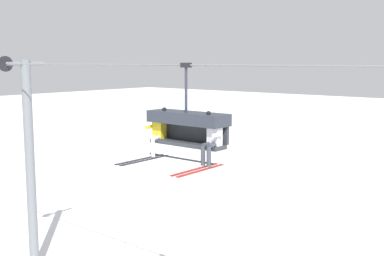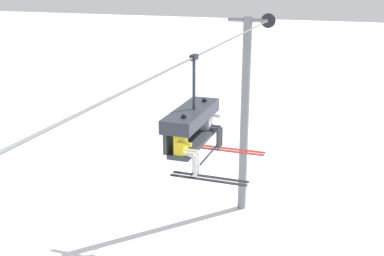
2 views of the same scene
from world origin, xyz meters
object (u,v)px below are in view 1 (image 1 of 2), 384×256
at_px(skier_white, 211,139).
at_px(skier_yellow, 156,132).
at_px(lift_tower_near, 30,163).
at_px(chairlift_chair, 188,123).

bearing_deg(skier_white, skier_yellow, 180.00).
bearing_deg(lift_tower_near, skier_yellow, -6.92).
xyz_separation_m(chairlift_chair, skier_yellow, (-0.91, -0.21, -0.27)).
distance_m(chairlift_chair, skier_white, 0.98).
height_order(chairlift_chair, skier_white, chairlift_chair).
relative_size(chairlift_chair, skier_yellow, 1.41).
bearing_deg(chairlift_chair, skier_yellow, -166.79).
relative_size(lift_tower_near, skier_yellow, 4.97).
height_order(lift_tower_near, skier_yellow, lift_tower_near).
bearing_deg(chairlift_chair, skier_white, -13.21).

